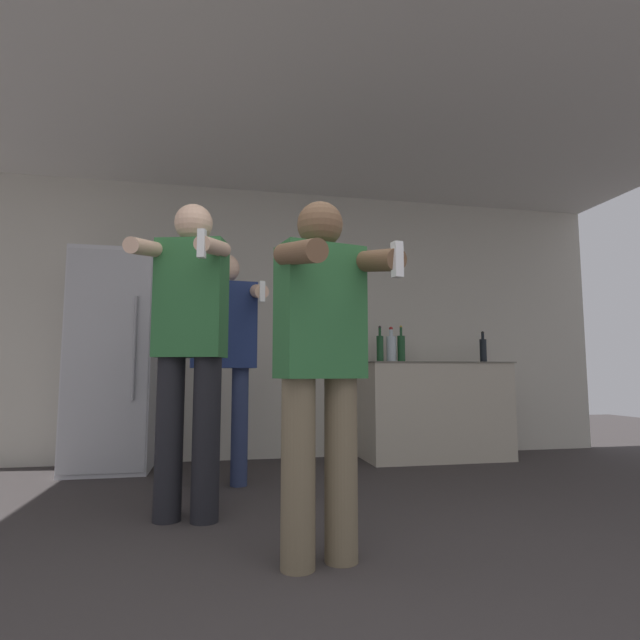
% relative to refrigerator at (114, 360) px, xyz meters
% --- Properties ---
extents(wall_back, '(7.00, 0.06, 2.55)m').
position_rel_refrigerator_xyz_m(wall_back, '(1.23, 0.34, 0.38)').
color(wall_back, beige).
rests_on(wall_back, ground_plane).
extents(ceiling_slab, '(7.00, 3.80, 0.05)m').
position_rel_refrigerator_xyz_m(ceiling_slab, '(1.23, -1.33, 1.68)').
color(ceiling_slab, silver).
rests_on(ceiling_slab, wall_back).
extents(refrigerator, '(0.65, 0.66, 1.79)m').
position_rel_refrigerator_xyz_m(refrigerator, '(0.00, 0.00, 0.00)').
color(refrigerator, silver).
rests_on(refrigerator, ground_plane).
extents(counter, '(1.35, 0.64, 0.89)m').
position_rel_refrigerator_xyz_m(counter, '(2.82, 0.01, -0.45)').
color(counter, '#BCB29E').
rests_on(counter, ground_plane).
extents(bottle_clear_vodka, '(0.09, 0.09, 0.33)m').
position_rel_refrigerator_xyz_m(bottle_clear_vodka, '(2.42, 0.01, 0.13)').
color(bottle_clear_vodka, silver).
rests_on(bottle_clear_vodka, counter).
extents(bottle_red_label, '(0.07, 0.07, 0.30)m').
position_rel_refrigerator_xyz_m(bottle_red_label, '(3.35, 0.01, 0.12)').
color(bottle_red_label, black).
rests_on(bottle_red_label, counter).
extents(bottle_dark_rum, '(0.06, 0.06, 0.34)m').
position_rel_refrigerator_xyz_m(bottle_dark_rum, '(2.31, 0.01, 0.13)').
color(bottle_dark_rum, '#194723').
rests_on(bottle_dark_rum, counter).
extents(bottle_brown_liquor, '(0.07, 0.07, 0.34)m').
position_rel_refrigerator_xyz_m(bottle_brown_liquor, '(2.52, 0.01, 0.13)').
color(bottle_brown_liquor, '#194723').
rests_on(bottle_brown_liquor, counter).
extents(person_woman_foreground, '(0.51, 0.53, 1.54)m').
position_rel_refrigerator_xyz_m(person_woman_foreground, '(1.28, -2.31, -0.03)').
color(person_woman_foreground, '#75664C').
rests_on(person_woman_foreground, ground_plane).
extents(person_man_side, '(0.53, 0.60, 1.74)m').
position_rel_refrigerator_xyz_m(person_man_side, '(0.69, -1.57, 0.07)').
color(person_man_side, black).
rests_on(person_man_side, ground_plane).
extents(person_spectator_back, '(0.56, 0.48, 1.65)m').
position_rel_refrigerator_xyz_m(person_spectator_back, '(0.88, -0.77, 0.12)').
color(person_spectator_back, navy).
rests_on(person_spectator_back, ground_plane).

